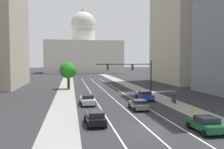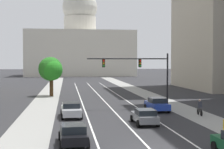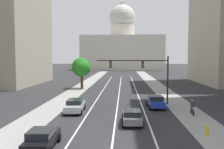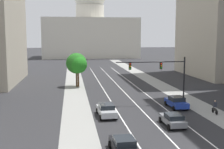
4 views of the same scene
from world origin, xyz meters
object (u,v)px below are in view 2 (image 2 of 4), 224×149
(capitol_building, at_px, (80,47))
(cyclist, at_px, (200,107))
(car_blue, at_px, (157,104))
(street_tree_near_left, at_px, (50,69))
(car_gray, at_px, (145,116))
(street_tree_mid_left, at_px, (52,70))
(car_black, at_px, (73,134))
(car_silver, at_px, (71,109))
(traffic_signal_mast, at_px, (142,69))

(capitol_building, xyz_separation_m, cyclist, (8.59, -105.24, -10.87))
(car_blue, bearing_deg, street_tree_near_left, 32.13)
(car_gray, height_order, street_tree_mid_left, street_tree_mid_left)
(car_black, distance_m, cyclist, 17.46)
(street_tree_near_left, bearing_deg, car_blue, -56.02)
(capitol_building, relative_size, car_silver, 8.76)
(car_blue, bearing_deg, car_black, 144.34)
(traffic_signal_mast, bearing_deg, car_silver, -147.87)
(car_black, bearing_deg, car_blue, -36.26)
(car_gray, height_order, traffic_signal_mast, traffic_signal_mast)
(traffic_signal_mast, xyz_separation_m, cyclist, (4.94, -6.09, -3.96))
(capitol_building, distance_m, car_silver, 105.23)
(car_black, bearing_deg, street_tree_near_left, 2.80)
(car_blue, xyz_separation_m, street_tree_near_left, (-12.98, 19.26, 3.68))
(traffic_signal_mast, xyz_separation_m, street_tree_near_left, (-11.71, 16.85, -0.33))
(capitol_building, xyz_separation_m, traffic_signal_mast, (3.66, -99.15, -6.91))
(cyclist, distance_m, street_tree_mid_left, 27.89)
(car_black, relative_size, traffic_signal_mast, 0.43)
(capitol_building, bearing_deg, traffic_signal_mast, -87.89)
(car_black, bearing_deg, street_tree_mid_left, 2.34)
(car_black, xyz_separation_m, cyclist, (13.52, 11.04, 0.10))
(traffic_signal_mast, bearing_deg, street_tree_near_left, 124.79)
(car_gray, distance_m, street_tree_near_left, 29.08)
(car_silver, xyz_separation_m, car_black, (0.00, -11.74, -0.04))
(car_gray, relative_size, street_tree_near_left, 0.65)
(car_gray, relative_size, car_silver, 0.88)
(car_gray, height_order, car_blue, car_blue)
(car_gray, bearing_deg, street_tree_mid_left, 18.78)
(street_tree_mid_left, bearing_deg, street_tree_near_left, 118.87)
(car_silver, bearing_deg, car_black, 177.59)
(capitol_building, distance_m, street_tree_near_left, 83.00)
(car_gray, xyz_separation_m, street_tree_mid_left, (-9.37, 26.57, 3.54))
(cyclist, xyz_separation_m, street_tree_near_left, (-16.64, 22.94, 3.63))
(capitol_building, bearing_deg, car_blue, -87.22)
(car_silver, height_order, street_tree_near_left, street_tree_near_left)
(car_black, bearing_deg, capitol_building, -4.88)
(traffic_signal_mast, distance_m, cyclist, 8.78)
(car_blue, bearing_deg, traffic_signal_mast, 26.04)
(street_tree_near_left, bearing_deg, traffic_signal_mast, -55.21)
(capitol_building, distance_m, cyclist, 106.15)
(traffic_signal_mast, bearing_deg, car_blue, -62.11)
(capitol_building, bearing_deg, car_black, -92.43)
(traffic_signal_mast, xyz_separation_m, street_tree_mid_left, (-11.38, 16.26, -0.52))
(car_silver, height_order, street_tree_mid_left, street_tree_mid_left)
(capitol_building, xyz_separation_m, car_blue, (4.93, -101.56, -10.92))
(cyclist, height_order, street_tree_near_left, street_tree_near_left)
(capitol_building, xyz_separation_m, car_silver, (-4.93, -104.54, -10.93))
(street_tree_near_left, bearing_deg, capitol_building, 84.41)
(car_blue, relative_size, cyclist, 2.64)
(car_gray, xyz_separation_m, street_tree_near_left, (-9.70, 27.16, 3.74))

